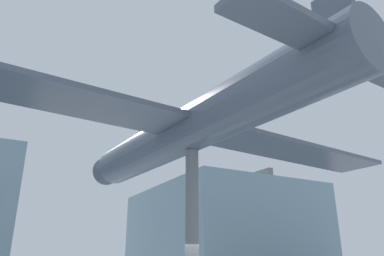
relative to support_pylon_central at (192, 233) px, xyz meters
The scene contains 3 objects.
glass_pavilion_right 17.83m from the support_pylon_central, 53.97° to the left, with size 11.07×13.65×8.08m.
support_pylon_central is the anchor object (origin of this frame).
suspended_airplane 3.75m from the support_pylon_central, 95.58° to the left, with size 21.20×15.91×2.65m.
Camera 1 is at (-6.18, -11.38, 1.90)m, focal length 35.00 mm.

